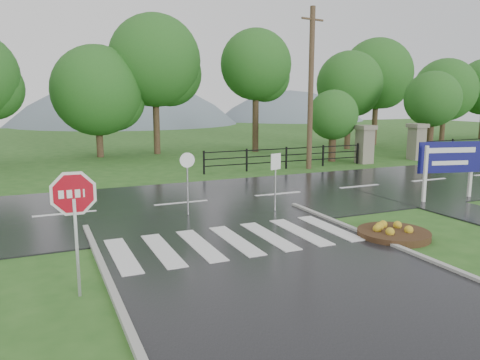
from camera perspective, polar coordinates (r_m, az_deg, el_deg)
name	(u,v)px	position (r m, az deg, el deg)	size (l,w,h in m)	color
ground	(350,323)	(8.64, 13.25, -16.65)	(120.00, 120.00, 0.00)	#2A5A1E
main_road	(181,204)	(17.22, -7.16, -2.93)	(90.00, 8.00, 0.04)	black
crosswalk	(235,240)	(12.65, -0.56, -7.35)	(6.50, 2.80, 0.02)	silver
pillar_west	(365,143)	(28.47, 14.96, 4.33)	(1.00, 1.00, 2.24)	gray
pillar_east	(417,141)	(31.13, 20.73, 4.48)	(1.00, 1.00, 2.24)	gray
fence_west	(286,155)	(25.58, 5.67, 2.99)	(9.58, 0.08, 1.20)	black
hills	(100,227)	(74.15, -16.66, -5.54)	(102.00, 48.00, 48.00)	slate
treeline	(133,158)	(30.88, -12.89, 2.64)	(83.20, 5.20, 10.00)	#1D551A
stop_sign	(74,204)	(9.41, -19.57, -2.83)	(1.17, 0.07, 2.64)	#939399
estate_billboard	(450,160)	(19.14, 24.19, 2.22)	(2.48, 0.67, 2.23)	silver
flower_bed	(394,232)	(13.72, 18.22, -6.10)	(1.98, 1.98, 0.40)	#332111
reg_sign_small	(276,170)	(15.73, 4.36, 1.19)	(0.43, 0.15, 2.00)	#939399
reg_sign_round	(187,176)	(15.22, -6.43, 0.52)	(0.49, 0.08, 2.10)	#939399
utility_pole_east	(311,88)	(25.55, 8.62, 10.99)	(1.50, 0.40, 8.49)	#473523
entrance_tree_left	(333,115)	(28.83, 11.30, 7.76)	(2.98, 2.98, 4.30)	#3D2B1C
entrance_tree_right	(432,99)	(33.93, 22.41, 9.07)	(3.66, 3.66, 5.57)	#3D2B1C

